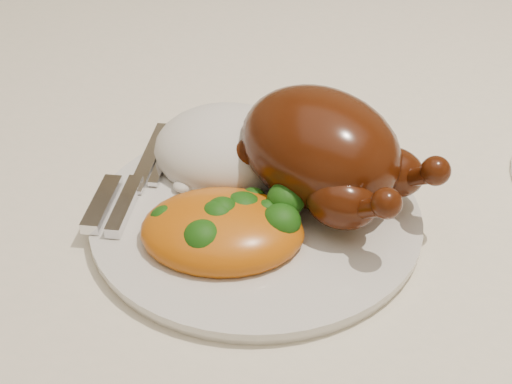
% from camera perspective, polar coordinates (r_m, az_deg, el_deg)
% --- Properties ---
extents(dining_table, '(1.60, 0.90, 0.76)m').
position_cam_1_polar(dining_table, '(0.73, 7.31, -3.82)').
color(dining_table, brown).
rests_on(dining_table, floor).
extents(tablecloth, '(1.73, 1.03, 0.18)m').
position_cam_1_polar(tablecloth, '(0.69, 7.77, 0.86)').
color(tablecloth, silver).
rests_on(tablecloth, dining_table).
extents(dinner_plate, '(0.28, 0.28, 0.01)m').
position_cam_1_polar(dinner_plate, '(0.58, 0.00, -2.04)').
color(dinner_plate, silver).
rests_on(dinner_plate, tablecloth).
extents(roast_chicken, '(0.19, 0.16, 0.09)m').
position_cam_1_polar(roast_chicken, '(0.57, 5.40, 3.36)').
color(roast_chicken, '#4A1807').
rests_on(roast_chicken, dinner_plate).
extents(rice_mound, '(0.15, 0.15, 0.07)m').
position_cam_1_polar(rice_mound, '(0.63, -2.29, 3.45)').
color(rice_mound, white).
rests_on(rice_mound, dinner_plate).
extents(mac_and_cheese, '(0.15, 0.13, 0.05)m').
position_cam_1_polar(mac_and_cheese, '(0.54, -2.10, -2.88)').
color(mac_and_cheese, orange).
rests_on(mac_and_cheese, dinner_plate).
extents(cutlery, '(0.06, 0.17, 0.01)m').
position_cam_1_polar(cutlery, '(0.60, -10.18, 0.27)').
color(cutlery, silver).
rests_on(cutlery, dinner_plate).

